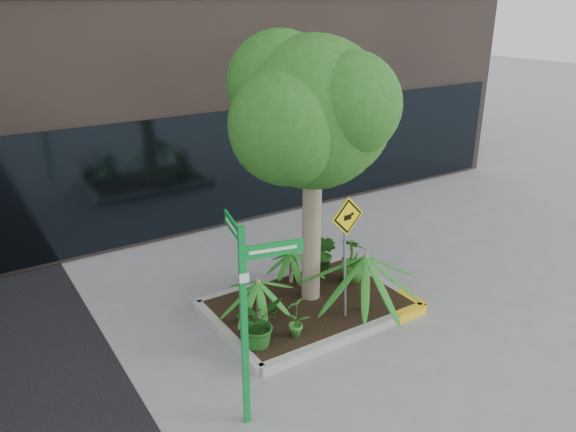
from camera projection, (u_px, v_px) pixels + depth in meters
ground at (309, 321)px, 9.31m from camera, size 80.00×80.00×0.00m
planter at (312, 305)px, 9.61m from camera, size 3.35×2.36×0.15m
tree at (313, 113)px, 8.64m from camera, size 3.06×2.72×4.60m
palm_front at (366, 256)px, 9.01m from camera, size 1.19×1.19×1.32m
palm_left at (258, 282)px, 8.75m from camera, size 0.88×0.88×0.98m
palm_back at (291, 253)px, 10.07m from camera, size 0.71×0.71×0.79m
shrub_a at (258, 323)px, 8.30m from camera, size 0.90×0.90×0.76m
shrub_b at (353, 259)px, 10.20m from camera, size 0.62×0.62×0.84m
shrub_c at (296, 315)px, 8.53m from camera, size 0.41×0.41×0.72m
shrub_d at (324, 254)px, 10.45m from camera, size 0.55×0.55×0.81m
street_sign_post at (247, 305)px, 6.59m from camera, size 0.78×0.90×2.68m
cattle_sign at (346, 237)px, 8.73m from camera, size 0.63×0.17×2.05m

